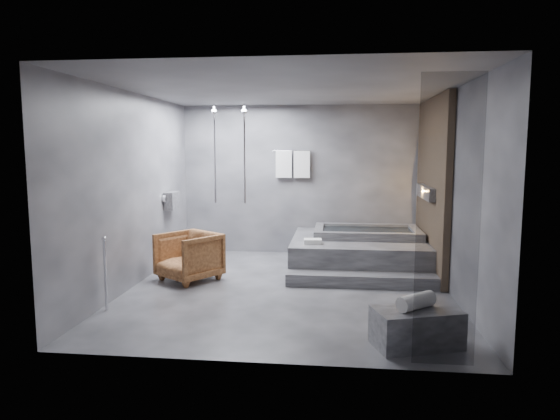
# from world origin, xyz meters

# --- Properties ---
(room) EXTENTS (5.00, 5.04, 2.82)m
(room) POSITION_xyz_m (0.40, 0.24, 1.73)
(room) COLOR #313134
(room) RESTS_ON ground
(tub_deck) EXTENTS (2.20, 2.00, 0.50)m
(tub_deck) POSITION_xyz_m (1.05, 1.45, 0.25)
(tub_deck) COLOR #363639
(tub_deck) RESTS_ON ground
(tub_step) EXTENTS (2.20, 0.36, 0.18)m
(tub_step) POSITION_xyz_m (1.05, 0.27, 0.09)
(tub_step) COLOR #363639
(tub_step) RESTS_ON ground
(concrete_bench) EXTENTS (0.96, 0.71, 0.38)m
(concrete_bench) POSITION_xyz_m (1.50, -1.92, 0.19)
(concrete_bench) COLOR #363639
(concrete_bench) RESTS_ON ground
(driftwood_chair) EXTENTS (1.11, 1.12, 0.74)m
(driftwood_chair) POSITION_xyz_m (-1.55, 0.31, 0.37)
(driftwood_chair) COLOR #4A2712
(driftwood_chair) RESTS_ON ground
(rolled_towel) EXTENTS (0.44, 0.41, 0.16)m
(rolled_towel) POSITION_xyz_m (1.49, -1.91, 0.46)
(rolled_towel) COLOR silver
(rolled_towel) RESTS_ON concrete_bench
(deck_towel) EXTENTS (0.29, 0.22, 0.07)m
(deck_towel) POSITION_xyz_m (0.31, 0.86, 0.54)
(deck_towel) COLOR silver
(deck_towel) RESTS_ON tub_deck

